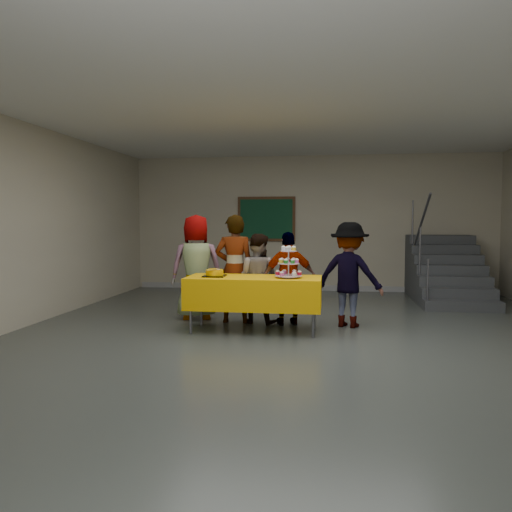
{
  "coord_description": "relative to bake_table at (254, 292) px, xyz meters",
  "views": [
    {
      "loc": [
        0.4,
        -6.2,
        1.55
      ],
      "look_at": [
        -0.64,
        0.89,
        1.05
      ],
      "focal_mm": 35.0,
      "sensor_mm": 36.0,
      "label": 1
    }
  ],
  "objects": [
    {
      "name": "noticeboard",
      "position": [
        -0.36,
        4.28,
        1.04
      ],
      "size": [
        1.3,
        0.05,
        1.0
      ],
      "color": "#472B16",
      "rests_on": "ground"
    },
    {
      "name": "schoolchild_c",
      "position": [
        -0.04,
        0.58,
        0.13
      ],
      "size": [
        0.77,
        0.66,
        1.36
      ],
      "primitive_type": "imported",
      "rotation": [
        0.0,
        0.0,
        2.9
      ],
      "color": "slate",
      "rests_on": "ground"
    },
    {
      "name": "cupcake_stand",
      "position": [
        0.49,
        -0.05,
        0.39
      ],
      "size": [
        0.38,
        0.38,
        0.44
      ],
      "color": "silver",
      "rests_on": "bake_table"
    },
    {
      "name": "bear_cake",
      "position": [
        -0.56,
        -0.04,
        0.27
      ],
      "size": [
        0.32,
        0.36,
        0.12
      ],
      "color": "black",
      "rests_on": "bake_table"
    },
    {
      "name": "schoolchild_e",
      "position": [
        1.34,
        0.51,
        0.21
      ],
      "size": [
        1.12,
        0.85,
        1.54
      ],
      "primitive_type": "imported",
      "rotation": [
        0.0,
        0.0,
        2.82
      ],
      "color": "slate",
      "rests_on": "ground"
    },
    {
      "name": "bake_table",
      "position": [
        0.0,
        0.0,
        0.0
      ],
      "size": [
        1.88,
        0.78,
        0.77
      ],
      "color": "#595960",
      "rests_on": "ground"
    },
    {
      "name": "schoolchild_d",
      "position": [
        0.45,
        0.5,
        0.14
      ],
      "size": [
        0.87,
        0.52,
        1.39
      ],
      "primitive_type": "imported",
      "rotation": [
        0.0,
        0.0,
        3.37
      ],
      "color": "slate",
      "rests_on": "ground"
    },
    {
      "name": "schoolchild_a",
      "position": [
        -1.04,
        0.76,
        0.27
      ],
      "size": [
        0.92,
        0.72,
        1.65
      ],
      "primitive_type": "imported",
      "rotation": [
        0.0,
        0.0,
        3.41
      ],
      "color": "slate",
      "rests_on": "ground"
    },
    {
      "name": "staircase",
      "position": [
        3.33,
        3.44,
        -0.07
      ],
      "size": [
        1.3,
        2.4,
        2.04
      ],
      "color": "#424447",
      "rests_on": "ground"
    },
    {
      "name": "schoolchild_b",
      "position": [
        -0.39,
        0.57,
        0.27
      ],
      "size": [
        0.64,
        0.45,
        1.65
      ],
      "primitive_type": "imported",
      "rotation": [
        0.0,
        0.0,
        3.24
      ],
      "color": "slate",
      "rests_on": "ground"
    },
    {
      "name": "room_shell",
      "position": [
        0.64,
        -0.67,
        1.57
      ],
      "size": [
        10.0,
        10.04,
        3.02
      ],
      "color": "#4C514C",
      "rests_on": "ground"
    }
  ]
}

